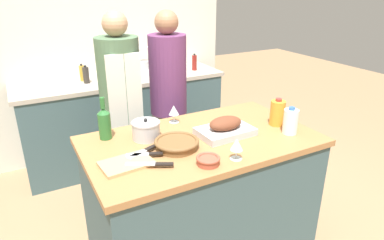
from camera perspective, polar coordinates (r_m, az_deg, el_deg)
The scene contains 22 objects.
kitchen_island at distance 2.40m, azimuth 1.46°, elevation -13.10°, with size 1.46×0.84×0.93m.
back_counter at distance 3.74m, azimuth -11.04°, elevation 0.06°, with size 2.11×0.60×0.93m.
back_wall at distance 3.86m, azimuth -13.58°, elevation 13.06°, with size 2.61×0.10×2.55m.
roasting_pan at distance 2.21m, azimuth 5.55°, elevation -1.34°, with size 0.36×0.25×0.12m.
wicker_basket at distance 2.03m, azimuth -2.57°, elevation -3.94°, with size 0.27×0.27×0.06m.
cutting_board at distance 1.89m, azimuth -10.85°, elevation -7.13°, with size 0.29×0.21×0.02m.
stock_pot at distance 2.16m, azimuth -7.67°, elevation -1.67°, with size 0.18×0.18×0.14m.
mixing_bowl at distance 1.86m, azimuth 2.70°, elevation -6.70°, with size 0.13×0.13×0.05m.
juice_jug at distance 2.41m, azimuth 14.05°, elevation 1.18°, with size 0.10×0.10×0.19m.
milk_jug at distance 2.29m, azimuth 16.10°, elevation -0.22°, with size 0.09×0.09×0.18m.
wine_bottle_green at distance 2.19m, azimuth -14.39°, elevation -0.43°, with size 0.08×0.08×0.27m.
wine_glass_left at distance 2.38m, azimuth -3.06°, elevation 1.56°, with size 0.07×0.07×0.13m.
wine_glass_right at distance 1.90m, azimuth 7.46°, elevation -4.18°, with size 0.07×0.07×0.12m.
knife_chef at distance 1.84m, azimuth -6.81°, elevation -7.31°, with size 0.24×0.15×0.01m.
knife_paring at distance 1.95m, azimuth -7.73°, elevation -5.66°, with size 0.20×0.10×0.01m.
knife_bread at distance 1.98m, azimuth -8.13°, elevation -5.19°, with size 0.20×0.11×0.01m.
stand_mixer at distance 3.70m, azimuth -7.60°, elevation 9.46°, with size 0.18×0.14×0.29m.
condiment_bottle_tall at distance 3.82m, azimuth 0.40°, elevation 9.54°, with size 0.05×0.05×0.18m.
condiment_bottle_short at distance 3.48m, azimuth -17.25°, elevation 7.17°, with size 0.06×0.06×0.17m.
condiment_bottle_extra at distance 3.57m, azimuth -17.83°, elevation 7.45°, with size 0.05×0.05×0.17m.
person_cook_aproned at distance 2.84m, azimuth -11.65°, elevation 2.51°, with size 0.33×0.34×1.65m.
person_cook_guest at distance 2.94m, azimuth -3.94°, elevation 3.65°, with size 0.31×0.31×1.64m.
Camera 1 is at (-0.98, -1.69, 1.85)m, focal length 32.00 mm.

